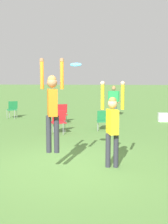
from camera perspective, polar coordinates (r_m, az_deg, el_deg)
name	(u,v)px	position (r m, az deg, el deg)	size (l,w,h in m)	color
ground_plane	(67,167)	(7.53, -3.10, -10.03)	(120.00, 120.00, 0.00)	#56843D
person_jumping	(52,103)	(6.99, -5.82, 1.63)	(0.55, 0.44, 2.13)	#2D2D38
person_defending	(112,122)	(7.31, 5.20, -1.92)	(0.57, 0.45, 2.04)	#2D2D38
frisbee	(76,65)	(7.23, -1.50, 8.67)	(0.26, 0.25, 0.09)	#2D9EDB
camping_chair_0	(59,120)	(11.71, -4.67, -1.44)	(0.68, 0.73, 0.84)	gray
camping_chair_1	(61,112)	(14.11, -4.22, -0.04)	(0.69, 0.74, 0.85)	gray
camping_chair_2	(103,119)	(12.36, 3.52, -1.29)	(0.52, 0.55, 0.75)	gray
camping_chair_3	(12,108)	(16.13, -12.97, 0.72)	(0.61, 0.66, 0.84)	gray
person_spectator_near	(114,98)	(16.25, 5.45, 2.54)	(0.61, 0.24, 1.62)	#4C4C51
cooler_box	(163,117)	(15.07, 14.26, -0.94)	(0.47, 0.40, 0.39)	white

